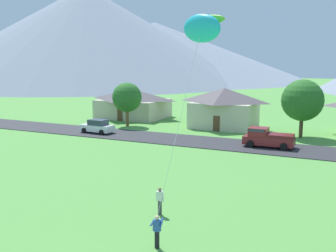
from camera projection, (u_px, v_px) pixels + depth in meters
name	position (u px, v px, depth m)	size (l,w,h in m)	color
road_strip	(247.00, 146.00, 42.85)	(160.00, 6.32, 0.08)	#2D2D33
mountain_east_ridge	(155.00, 51.00, 182.12)	(135.29, 135.29, 25.73)	gray
mountain_west_ridge	(87.00, 35.00, 160.29)	(131.92, 131.92, 37.76)	gray
house_left_center	(133.00, 103.00, 63.71)	(10.77, 8.61, 4.52)	beige
house_right_center	(224.00, 107.00, 54.30)	(8.96, 6.91, 5.39)	beige
tree_left_of_center	(127.00, 97.00, 55.19)	(4.07, 4.07, 6.07)	brown
tree_center	(302.00, 100.00, 47.15)	(4.92, 4.92, 6.89)	#4C3823
parked_car_white_west_end	(97.00, 127.00, 50.27)	(4.28, 2.23, 1.68)	white
pickup_truck_maroon_west_side	(267.00, 138.00, 42.06)	(5.20, 2.33, 1.99)	maroon
kite_flyer_with_kite	(201.00, 33.00, 21.63)	(2.81, 5.60, 11.65)	black
watcher_person	(160.00, 201.00, 23.82)	(0.56, 0.24, 1.68)	#3D3D42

